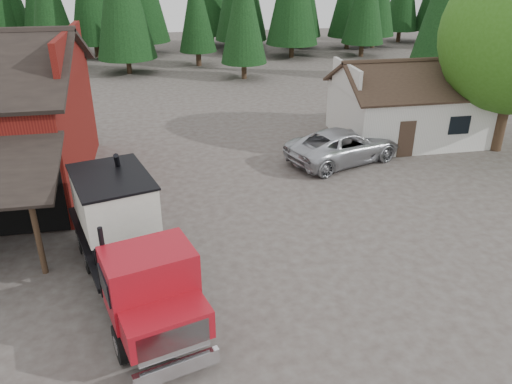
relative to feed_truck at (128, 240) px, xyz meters
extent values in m
plane|color=#443B35|center=(2.55, -0.55, -1.89)|extent=(120.00, 120.00, 0.00)
cube|color=maroon|center=(-2.45, 9.45, 4.11)|extent=(0.25, 7.00, 2.00)
cylinder|color=#382619|center=(-3.05, 1.55, -0.49)|extent=(0.20, 0.20, 2.80)
cube|color=silver|center=(15.55, 12.45, -0.39)|extent=(8.00, 6.00, 3.00)
cube|color=#38281E|center=(15.55, 10.95, 1.86)|extent=(8.60, 3.42, 1.80)
cube|color=#38281E|center=(15.55, 13.95, 1.86)|extent=(8.60, 3.42, 1.80)
cube|color=silver|center=(11.55, 12.45, 1.86)|extent=(0.20, 4.20, 1.50)
cube|color=silver|center=(19.55, 12.45, 1.86)|extent=(0.20, 4.20, 1.50)
cube|color=#38281E|center=(14.05, 9.43, -0.89)|extent=(0.90, 0.06, 2.00)
cube|color=black|center=(17.05, 9.43, -0.29)|extent=(1.20, 0.06, 1.00)
cylinder|color=#382619|center=(19.55, 9.45, -0.29)|extent=(0.60, 0.60, 3.20)
sphere|color=#2E6316|center=(18.35, 10.25, 3.11)|extent=(4.40, 4.40, 4.40)
cylinder|color=#382619|center=(8.55, 29.45, -1.09)|extent=(0.44, 0.44, 1.60)
cone|color=black|center=(8.55, 29.45, 4.01)|extent=(3.96, 3.96, 9.00)
cylinder|color=#382619|center=(24.55, 25.45, -1.09)|extent=(0.44, 0.44, 1.60)
cylinder|color=#382619|center=(-1.45, 33.45, -1.09)|extent=(0.44, 0.44, 1.60)
cylinder|color=black|center=(-0.16, -3.14, -1.35)|extent=(0.63, 1.13, 1.08)
cylinder|color=black|center=(1.82, -2.56, -1.35)|extent=(0.63, 1.13, 1.08)
cylinder|color=black|center=(-1.48, 1.38, -1.35)|extent=(0.63, 1.13, 1.08)
cylinder|color=black|center=(0.49, 1.95, -1.35)|extent=(0.63, 1.13, 1.08)
cylinder|color=black|center=(-1.87, 2.69, -1.35)|extent=(0.63, 1.13, 1.08)
cylinder|color=black|center=(0.11, 3.27, -1.35)|extent=(0.63, 1.13, 1.08)
cube|color=black|center=(-0.05, 0.16, -0.96)|extent=(3.40, 8.39, 0.39)
cube|color=silver|center=(1.25, -4.31, -1.35)|extent=(2.21, 0.80, 0.44)
cube|color=silver|center=(1.23, -4.21, -0.57)|extent=(1.81, 0.62, 0.88)
cube|color=maroon|center=(1.06, -3.65, -0.42)|extent=(2.47, 1.84, 0.83)
cube|color=maroon|center=(0.70, -2.43, 0.12)|extent=(2.73, 2.26, 1.81)
cube|color=black|center=(0.92, -3.18, 0.41)|extent=(2.00, 0.65, 0.88)
cylinder|color=black|center=(-0.48, -1.86, 0.66)|extent=(0.17, 0.17, 1.76)
cube|color=black|center=(0.43, -1.49, 0.07)|extent=(2.34, 0.79, 1.57)
cube|color=black|center=(-0.44, 1.48, -0.69)|extent=(4.00, 6.16, 0.16)
cube|color=beige|center=(-0.44, 1.48, 0.76)|extent=(3.07, 3.74, 1.57)
cone|color=beige|center=(-0.44, 1.48, -0.22)|extent=(2.68, 2.68, 0.69)
cube|color=black|center=(-0.44, 1.48, 1.56)|extent=(3.19, 3.86, 0.08)
cylinder|color=black|center=(-0.26, 2.96, 0.66)|extent=(0.23, 2.17, 2.99)
cube|color=maroon|center=(-1.67, 3.57, -0.42)|extent=(0.78, 0.92, 0.44)
cylinder|color=silver|center=(1.61, -1.50, -1.06)|extent=(0.80, 1.09, 0.55)
imported|color=#B7BAC0|center=(10.55, 9.45, -1.02)|extent=(6.90, 4.90, 1.75)
camera|label=1|loc=(1.48, -13.92, 8.11)|focal=35.00mm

